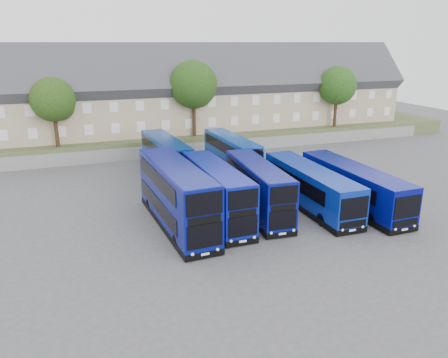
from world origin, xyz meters
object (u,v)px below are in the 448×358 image
dd_front_left (177,197)px  coach_east_a (310,188)px  tree_far (345,79)px  tree_east (338,87)px  tree_west (54,101)px  tree_mid (194,86)px  dd_front_mid (216,194)px

dd_front_left → coach_east_a: dd_front_left is taller
tree_far → dd_front_left: bearing=-139.8°
dd_front_left → tree_east: 35.61m
coach_east_a → tree_west: bearing=132.6°
tree_west → tree_mid: (16.00, 0.50, 1.02)m
coach_east_a → tree_east: bearing=52.7°
dd_front_left → tree_west: (-8.14, 21.59, 4.74)m
tree_west → tree_east: tree_east is taller
dd_front_left → dd_front_mid: 3.22m
dd_front_left → tree_mid: (7.86, 22.09, 5.76)m
dd_front_left → tree_far: 44.64m
tree_mid → dd_front_mid: bearing=-102.1°
coach_east_a → dd_front_mid: bearing=179.2°
coach_east_a → tree_far: tree_far is taller
dd_front_left → tree_west: tree_west is taller
coach_east_a → tree_far: bearing=52.0°
tree_west → tree_mid: size_ratio=0.83×
dd_front_left → tree_west: size_ratio=1.56×
dd_front_mid → tree_east: 33.00m
tree_west → tree_far: bearing=9.5°
dd_front_left → tree_east: tree_east is taller
dd_front_left → coach_east_a: (11.34, 0.15, -0.67)m
dd_front_mid → tree_far: bearing=41.8°
coach_east_a → tree_mid: tree_mid is taller
tree_east → tree_mid: bearing=178.6°
dd_front_left → tree_east: bearing=34.4°
tree_east → tree_west: bearing=-180.0°
tree_mid → tree_east: size_ratio=1.12×
tree_mid → tree_east: tree_mid is taller
tree_far → dd_front_mid: bearing=-137.3°
tree_mid → coach_east_a: bearing=-81.0°
tree_east → dd_front_left: bearing=-142.2°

